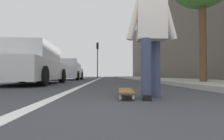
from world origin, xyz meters
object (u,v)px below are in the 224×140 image
object	(u,v)px
skater_person	(151,32)
traffic_light	(97,54)
skateboard	(126,91)
parked_car_near	(30,65)
parked_car_mid	(68,70)

from	to	relation	value
skater_person	traffic_light	bearing A→B (deg)	4.90
skateboard	traffic_light	size ratio (longest dim) A/B	0.19
parked_car_near	parked_car_mid	bearing A→B (deg)	-0.16
parked_car_near	parked_car_mid	distance (m)	6.57
skater_person	parked_car_mid	size ratio (longest dim) A/B	0.38
parked_car_mid	traffic_light	distance (m)	10.34
skateboard	traffic_light	world-z (taller)	traffic_light
parked_car_mid	skater_person	bearing A→B (deg)	-162.45
parked_car_near	skater_person	bearing A→B (deg)	-141.29
skateboard	parked_car_near	world-z (taller)	parked_car_near
skateboard	traffic_light	distance (m)	20.92
skateboard	parked_car_mid	xyz separation A→B (m)	(10.74, 3.10, 0.60)
skater_person	parked_car_near	xyz separation A→B (m)	(4.32, 3.46, -0.24)
parked_car_mid	skateboard	bearing A→B (deg)	-163.91
skateboard	skater_person	world-z (taller)	skater_person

